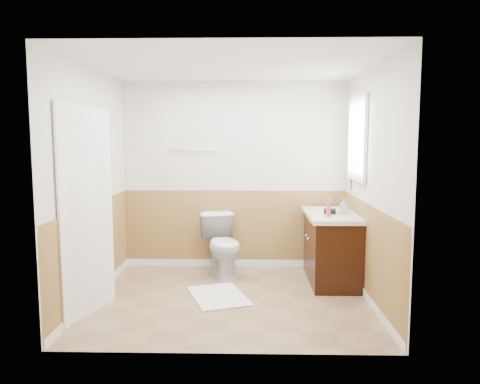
{
  "coord_description": "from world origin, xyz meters",
  "views": [
    {
      "loc": [
        0.22,
        -4.87,
        1.74
      ],
      "look_at": [
        0.1,
        0.25,
        1.15
      ],
      "focal_mm": 34.4,
      "sensor_mm": 36.0,
      "label": 1
    }
  ],
  "objects_px": {
    "bath_mat": "(218,296)",
    "soap_dispenser": "(344,206)",
    "toilet": "(223,245)",
    "lotion_bottle": "(328,208)",
    "vanity_cabinet": "(332,249)"
  },
  "relations": [
    {
      "from": "bath_mat",
      "to": "soap_dispenser",
      "type": "bearing_deg",
      "value": 19.81
    },
    {
      "from": "toilet",
      "to": "lotion_bottle",
      "type": "relative_size",
      "value": 3.56
    },
    {
      "from": "toilet",
      "to": "bath_mat",
      "type": "xyz_separation_m",
      "value": [
        -0.0,
        -0.82,
        -0.38
      ]
    },
    {
      "from": "toilet",
      "to": "soap_dispenser",
      "type": "height_order",
      "value": "soap_dispenser"
    },
    {
      "from": "vanity_cabinet",
      "to": "lotion_bottle",
      "type": "bearing_deg",
      "value": -108.74
    },
    {
      "from": "toilet",
      "to": "soap_dispenser",
      "type": "relative_size",
      "value": 3.83
    },
    {
      "from": "vanity_cabinet",
      "to": "toilet",
      "type": "bearing_deg",
      "value": 170.97
    },
    {
      "from": "soap_dispenser",
      "to": "toilet",
      "type": "bearing_deg",
      "value": 168.58
    },
    {
      "from": "toilet",
      "to": "bath_mat",
      "type": "bearing_deg",
      "value": -109.57
    },
    {
      "from": "soap_dispenser",
      "to": "vanity_cabinet",
      "type": "bearing_deg",
      "value": 145.64
    },
    {
      "from": "vanity_cabinet",
      "to": "soap_dispenser",
      "type": "xyz_separation_m",
      "value": [
        0.12,
        -0.08,
        0.55
      ]
    },
    {
      "from": "vanity_cabinet",
      "to": "lotion_bottle",
      "type": "xyz_separation_m",
      "value": [
        -0.1,
        -0.29,
        0.56
      ]
    },
    {
      "from": "lotion_bottle",
      "to": "toilet",
      "type": "bearing_deg",
      "value": 157.81
    },
    {
      "from": "bath_mat",
      "to": "soap_dispenser",
      "type": "relative_size",
      "value": 3.91
    },
    {
      "from": "lotion_bottle",
      "to": "soap_dispenser",
      "type": "bearing_deg",
      "value": 44.02
    }
  ]
}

